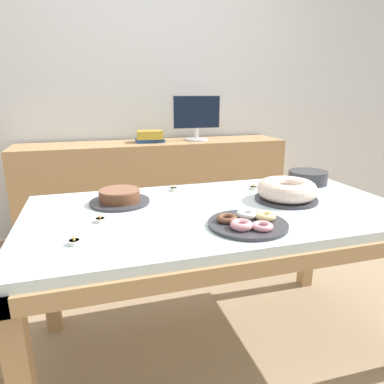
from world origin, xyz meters
The scene contains 14 objects.
ground_plane centered at (0.00, 0.00, 0.00)m, with size 12.00×12.00×0.00m, color #997F60.
wall_back centered at (0.00, 1.78, 1.30)m, with size 8.00×0.10×2.60m, color silver.
dining_table centered at (0.00, 0.00, 0.64)m, with size 1.66×0.89×0.73m.
sideboard centered at (0.00, 1.48, 0.41)m, with size 2.20×0.44×0.82m.
computer_monitor centered at (0.36, 1.48, 1.01)m, with size 0.42×0.20×0.38m.
book_stack centered at (-0.04, 1.48, 0.87)m, with size 0.23×0.20×0.09m.
cake_chocolate_round centered at (-0.40, 0.19, 0.75)m, with size 0.27×0.27×0.06m.
cake_golden_bundt centered at (0.35, 0.01, 0.77)m, with size 0.29×0.29×0.10m.
pastry_platter centered at (0.03, -0.23, 0.74)m, with size 0.30×0.30×0.04m.
plate_stack centered at (0.63, 0.26, 0.76)m, with size 0.21×0.21×0.07m.
tealight_left_edge centered at (-0.59, -0.22, 0.74)m, with size 0.04×0.04×0.04m.
tealight_near_front centered at (-0.50, -0.03, 0.74)m, with size 0.04×0.04×0.04m.
tealight_centre centered at (0.28, 0.23, 0.74)m, with size 0.04×0.04×0.04m.
tealight_near_cakes centered at (-0.12, 0.32, 0.74)m, with size 0.04×0.04×0.04m.
Camera 1 is at (-0.51, -1.32, 1.20)m, focal length 32.00 mm.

